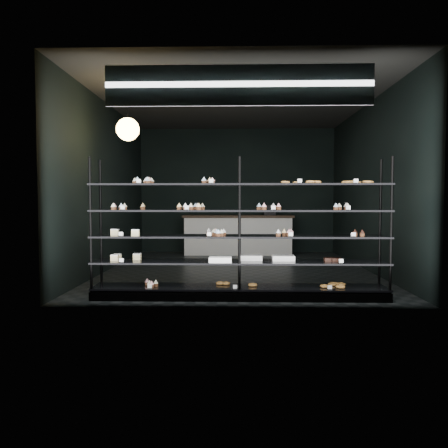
% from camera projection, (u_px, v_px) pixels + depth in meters
% --- Properties ---
extents(room, '(5.01, 6.01, 3.20)m').
position_uv_depth(room, '(237.00, 187.00, 8.35)').
color(room, black).
rests_on(room, ground).
extents(display_shelf, '(4.00, 0.50, 1.91)m').
position_uv_depth(display_shelf, '(237.00, 252.00, 5.95)').
color(display_shelf, black).
rests_on(display_shelf, room).
extents(signage, '(3.30, 0.05, 0.50)m').
position_uv_depth(signage, '(239.00, 86.00, 5.36)').
color(signage, '#0C1A3F').
rests_on(signage, room).
extents(pendant_lamp, '(0.36, 0.36, 0.91)m').
position_uv_depth(pendant_lamp, '(128.00, 129.00, 6.81)').
color(pendant_lamp, black).
rests_on(pendant_lamp, room).
extents(service_counter, '(2.73, 0.65, 1.23)m').
position_uv_depth(service_counter, '(238.00, 234.00, 10.90)').
color(service_counter, beige).
rests_on(service_counter, room).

